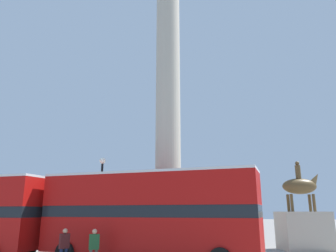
{
  "coord_description": "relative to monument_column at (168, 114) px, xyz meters",
  "views": [
    {
      "loc": [
        6.4,
        -21.14,
        2.4
      ],
      "look_at": [
        0.0,
        0.0,
        8.2
      ],
      "focal_mm": 35.0,
      "sensor_mm": 36.0,
      "label": 1
    }
  ],
  "objects": [
    {
      "name": "street_lamp",
      "position": [
        -3.47,
        -2.76,
        -6.05
      ],
      "size": [
        0.39,
        0.39,
        5.71
      ],
      "color": "black",
      "rests_on": "ground_plane"
    },
    {
      "name": "pedestrian_near_lamp",
      "position": [
        -2.56,
        -7.63,
        -8.15
      ],
      "size": [
        0.38,
        0.46,
        1.67
      ],
      "rotation": [
        0.0,
        0.0,
        1.01
      ],
      "color": "#192347",
      "rests_on": "ground_plane"
    },
    {
      "name": "ground_plane",
      "position": [
        0.0,
        0.0,
        -9.08
      ],
      "size": [
        200.0,
        200.0,
        0.0
      ],
      "primitive_type": "plane",
      "color": "gray"
    },
    {
      "name": "bus_a",
      "position": [
        0.66,
        -5.56,
        -6.7
      ],
      "size": [
        10.79,
        3.18,
        4.31
      ],
      "rotation": [
        0.0,
        0.0,
        -0.05
      ],
      "color": "#A80F0C",
      "rests_on": "ground_plane"
    },
    {
      "name": "pedestrian_by_plinth",
      "position": [
        -1.08,
        -7.6,
        -8.15
      ],
      "size": [
        0.46,
        0.4,
        1.67
      ],
      "rotation": [
        0.0,
        0.0,
        3.76
      ],
      "color": "#4C473D",
      "rests_on": "ground_plane"
    },
    {
      "name": "monument_column",
      "position": [
        0.0,
        0.0,
        0.0
      ],
      "size": [
        4.56,
        4.56,
        23.5
      ],
      "color": "#ADA593",
      "rests_on": "ground_plane"
    },
    {
      "name": "equestrian_statue",
      "position": [
        8.44,
        2.97,
        -7.4
      ],
      "size": [
        3.65,
        3.12,
        5.78
      ],
      "rotation": [
        0.0,
        0.0,
        0.34
      ],
      "color": "#ADA593",
      "rests_on": "ground_plane"
    }
  ]
}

